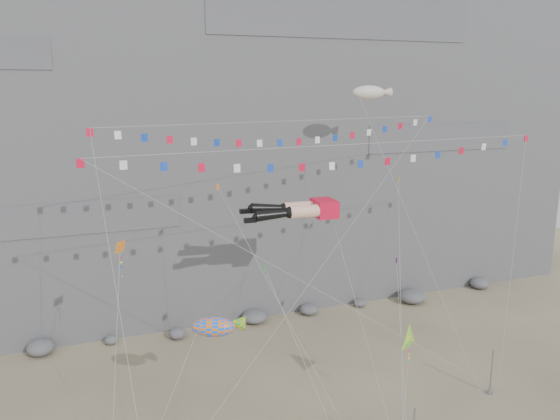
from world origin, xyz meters
name	(u,v)px	position (x,y,z in m)	size (l,w,h in m)	color
ground	(325,414)	(0.00, 0.00, 0.00)	(120.00, 120.00, 0.00)	#9A8D6A
cliff	(214,73)	(0.00, 32.00, 25.00)	(80.00, 28.00, 50.00)	slate
talus_boulders	(255,317)	(0.00, 17.00, 0.60)	(60.00, 3.00, 1.20)	slate
anchor_pole_right	(491,372)	(13.24, -1.92, 1.85)	(0.12, 0.12, 3.71)	gray
legs_kite	(299,210)	(0.89, 7.37, 13.69)	(7.87, 16.00, 19.97)	red
flag_banner_upper	(289,121)	(0.33, 8.27, 20.71)	(30.07, 15.78, 27.84)	red
flag_banner_lower	(347,145)	(2.63, 2.72, 19.30)	(36.04, 6.40, 22.95)	red
harlequin_kite	(120,248)	(-13.35, 4.00, 12.89)	(2.88, 8.66, 15.16)	red
fish_windsock	(213,327)	(-8.09, 0.05, 8.12)	(7.98, 4.64, 10.50)	orange
delta_kite	(410,340)	(5.15, -2.65, 6.23)	(4.95, 5.96, 8.90)	yellow
blimp_windsock	(369,93)	(9.26, 11.67, 22.83)	(5.07, 15.06, 27.07)	beige
small_kite_a	(221,193)	(-5.34, 8.21, 15.32)	(6.20, 14.79, 21.88)	orange
small_kite_b	(397,264)	(8.08, 4.05, 9.35)	(5.93, 11.42, 15.36)	purple
small_kite_c	(266,271)	(-3.52, 2.77, 10.54)	(2.91, 10.72, 14.78)	green
small_kite_d	(398,184)	(9.98, 7.32, 15.22)	(8.29, 14.84, 22.43)	yellow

